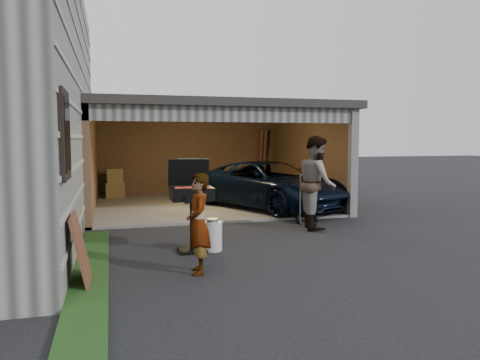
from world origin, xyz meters
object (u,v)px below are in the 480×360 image
at_px(woman, 198,224).
at_px(hand_truck, 307,214).
at_px(minivan, 270,187).
at_px(propane_tank, 212,236).
at_px(plywood_panel, 81,250).
at_px(bbq_grill, 191,197).
at_px(man, 317,182).

bearing_deg(woman, hand_truck, 141.37).
relative_size(minivan, propane_tank, 9.07).
xyz_separation_m(plywood_panel, hand_truck, (4.75, 3.40, -0.26)).
bearing_deg(minivan, woman, -143.12).
xyz_separation_m(bbq_grill, propane_tank, (0.36, -0.05, -0.70)).
xyz_separation_m(minivan, propane_tank, (-2.53, -4.21, -0.39)).
bearing_deg(bbq_grill, man, 24.38).
relative_size(minivan, man, 2.29).
bearing_deg(hand_truck, minivan, 101.59).
bearing_deg(bbq_grill, woman, -95.53).
distance_m(propane_tank, plywood_panel, 2.56).
bearing_deg(hand_truck, propane_tank, -135.53).
height_order(woman, hand_truck, woman).
height_order(minivan, bbq_grill, bbq_grill).
height_order(man, hand_truck, man).
bearing_deg(propane_tank, plywood_panel, -145.26).
distance_m(minivan, bbq_grill, 5.06).
bearing_deg(minivan, man, -112.26).
relative_size(woman, plywood_panel, 1.51).
relative_size(bbq_grill, propane_tank, 3.14).
height_order(man, propane_tank, man).
bearing_deg(plywood_panel, hand_truck, 35.56).
bearing_deg(hand_truck, woman, -125.77).
relative_size(woman, man, 0.72).
height_order(man, plywood_panel, man).
height_order(bbq_grill, plywood_panel, bbq_grill).
distance_m(man, bbq_grill, 3.28).
xyz_separation_m(woman, hand_truck, (3.14, 3.25, -0.51)).
relative_size(woman, bbq_grill, 0.91).
bearing_deg(man, plywood_panel, 135.15).
bearing_deg(man, propane_tank, 132.11).
distance_m(bbq_grill, hand_truck, 3.63).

